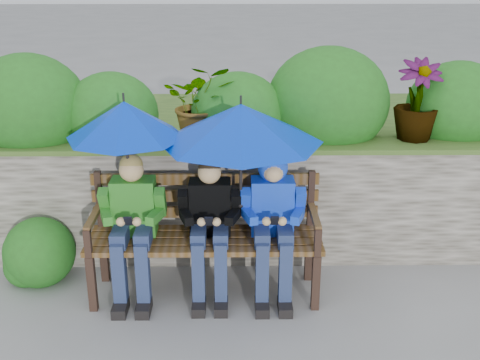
{
  "coord_description": "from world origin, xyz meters",
  "views": [
    {
      "loc": [
        -0.04,
        -3.97,
        2.48
      ],
      "look_at": [
        0.0,
        0.1,
        0.95
      ],
      "focal_mm": 45.0,
      "sensor_mm": 36.0,
      "label": 1
    }
  ],
  "objects_px": {
    "boy_right": "(273,214)",
    "umbrella_left": "(125,120)",
    "boy_middle": "(210,221)",
    "umbrella_right": "(241,123)",
    "park_bench": "(205,228)",
    "boy_left": "(133,220)"
  },
  "relations": [
    {
      "from": "boy_left",
      "to": "umbrella_right",
      "type": "bearing_deg",
      "value": 1.85
    },
    {
      "from": "boy_left",
      "to": "boy_right",
      "type": "xyz_separation_m",
      "value": [
        1.04,
        0.01,
        0.04
      ]
    },
    {
      "from": "boy_middle",
      "to": "umbrella_right",
      "type": "height_order",
      "value": "umbrella_right"
    },
    {
      "from": "umbrella_right",
      "to": "umbrella_left",
      "type": "bearing_deg",
      "value": 178.48
    },
    {
      "from": "boy_right",
      "to": "umbrella_left",
      "type": "relative_size",
      "value": 1.27
    },
    {
      "from": "boy_left",
      "to": "boy_middle",
      "type": "relative_size",
      "value": 1.02
    },
    {
      "from": "boy_right",
      "to": "park_bench",
      "type": "bearing_deg",
      "value": 172.39
    },
    {
      "from": "boy_left",
      "to": "umbrella_left",
      "type": "bearing_deg",
      "value": 107.58
    },
    {
      "from": "boy_middle",
      "to": "umbrella_right",
      "type": "bearing_deg",
      "value": 5.75
    },
    {
      "from": "boy_middle",
      "to": "umbrella_right",
      "type": "relative_size",
      "value": 0.92
    },
    {
      "from": "park_bench",
      "to": "boy_middle",
      "type": "distance_m",
      "value": 0.13
    },
    {
      "from": "boy_left",
      "to": "umbrella_left",
      "type": "relative_size",
      "value": 1.27
    },
    {
      "from": "boy_left",
      "to": "boy_middle",
      "type": "xyz_separation_m",
      "value": [
        0.57,
        0.0,
        -0.01
      ]
    },
    {
      "from": "umbrella_left",
      "to": "park_bench",
      "type": "bearing_deg",
      "value": 3.5
    },
    {
      "from": "boy_middle",
      "to": "umbrella_right",
      "type": "distance_m",
      "value": 0.78
    },
    {
      "from": "park_bench",
      "to": "boy_left",
      "type": "xyz_separation_m",
      "value": [
        -0.53,
        -0.08,
        0.1
      ]
    },
    {
      "from": "park_bench",
      "to": "umbrella_left",
      "type": "xyz_separation_m",
      "value": [
        -0.55,
        -0.03,
        0.86
      ]
    },
    {
      "from": "boy_right",
      "to": "boy_left",
      "type": "bearing_deg",
      "value": -179.3
    },
    {
      "from": "boy_right",
      "to": "umbrella_right",
      "type": "relative_size",
      "value": 0.94
    },
    {
      "from": "park_bench",
      "to": "boy_middle",
      "type": "height_order",
      "value": "boy_middle"
    },
    {
      "from": "boy_middle",
      "to": "boy_left",
      "type": "bearing_deg",
      "value": -179.73
    },
    {
      "from": "park_bench",
      "to": "boy_left",
      "type": "bearing_deg",
      "value": -171.32
    }
  ]
}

